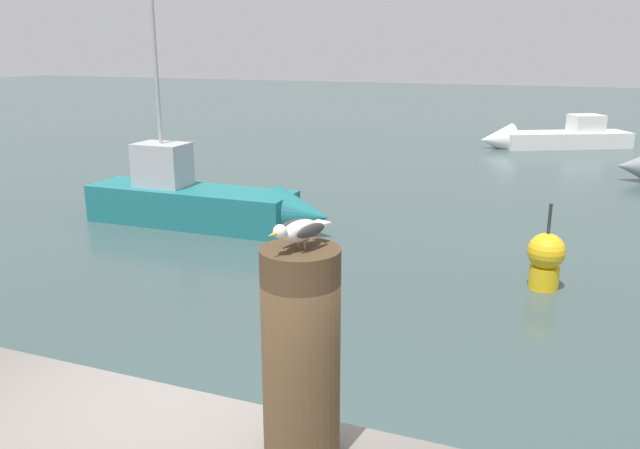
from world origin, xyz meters
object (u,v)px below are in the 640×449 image
object	(u,v)px
boat_white	(548,138)
boat_teal	(210,202)
mooring_post	(301,356)
seagull	(299,230)
channel_buoy	(546,258)

from	to	relation	value
boat_white	boat_teal	distance (m)	14.81
mooring_post	boat_teal	distance (m)	10.18
seagull	boat_white	world-z (taller)	seagull
boat_teal	channel_buoy	bearing A→B (deg)	-10.32
seagull	boat_teal	xyz separation A→B (m)	(-5.58, 8.36, -2.26)
mooring_post	boat_teal	size ratio (longest dim) A/B	0.21
boat_white	channel_buoy	size ratio (longest dim) A/B	4.06
boat_white	mooring_post	bearing A→B (deg)	-90.90
mooring_post	seagull	size ratio (longest dim) A/B	2.80
boat_teal	channel_buoy	world-z (taller)	boat_teal
boat_teal	seagull	bearing A→B (deg)	-56.26
seagull	boat_teal	bearing A→B (deg)	123.74
channel_buoy	boat_white	bearing A→B (deg)	92.29
mooring_post	channel_buoy	xyz separation A→B (m)	(0.93, 7.16, -1.65)
seagull	channel_buoy	size ratio (longest dim) A/B	0.29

